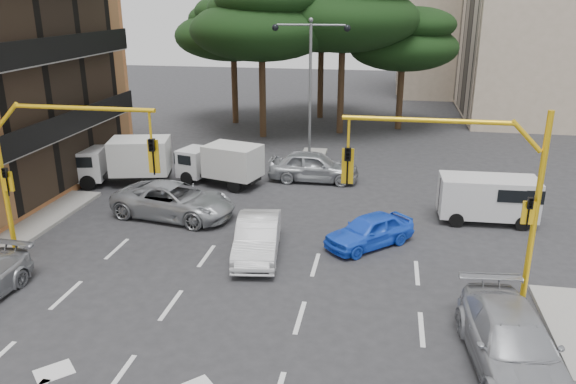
% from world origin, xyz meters
% --- Properties ---
extents(ground, '(120.00, 120.00, 0.00)m').
position_xyz_m(ground, '(0.00, 0.00, 0.00)').
color(ground, '#28282B').
rests_on(ground, ground).
extents(median_strip, '(1.40, 6.00, 0.15)m').
position_xyz_m(median_strip, '(0.00, 16.00, 0.07)').
color(median_strip, gray).
rests_on(median_strip, ground).
extents(apartment_beige_far, '(16.20, 12.15, 16.70)m').
position_xyz_m(apartment_beige_far, '(12.95, 44.00, 8.35)').
color(apartment_beige_far, tan).
rests_on(apartment_beige_far, ground).
extents(pine_left_near, '(9.15, 9.15, 10.23)m').
position_xyz_m(pine_left_near, '(-3.94, 21.96, 7.60)').
color(pine_left_near, '#382616').
rests_on(pine_left_near, ground).
extents(pine_center, '(9.98, 9.98, 11.16)m').
position_xyz_m(pine_center, '(1.06, 23.96, 8.30)').
color(pine_center, '#382616').
rests_on(pine_center, ground).
extents(pine_left_far, '(8.32, 8.32, 9.30)m').
position_xyz_m(pine_left_far, '(-6.94, 25.96, 6.91)').
color(pine_left_far, '#382616').
rests_on(pine_left_far, ground).
extents(pine_right, '(7.49, 7.49, 8.37)m').
position_xyz_m(pine_right, '(5.06, 25.96, 6.22)').
color(pine_right, '#382616').
rests_on(pine_right, ground).
extents(pine_back, '(9.15, 9.15, 10.23)m').
position_xyz_m(pine_back, '(-0.94, 28.96, 7.60)').
color(pine_back, '#382616').
rests_on(pine_back, ground).
extents(signal_mast_right, '(5.79, 0.37, 6.00)m').
position_xyz_m(signal_mast_right, '(6.80, 1.99, 3.88)').
color(signal_mast_right, yellow).
rests_on(signal_mast_right, ground).
extents(signal_mast_left, '(5.79, 0.37, 6.00)m').
position_xyz_m(signal_mast_left, '(-6.80, 1.99, 3.88)').
color(signal_mast_left, yellow).
rests_on(signal_mast_left, ground).
extents(street_lamp_center, '(4.16, 0.36, 7.77)m').
position_xyz_m(street_lamp_center, '(0.00, 16.00, 5.43)').
color(street_lamp_center, slate).
rests_on(street_lamp_center, median_strip).
extents(car_white_hatch, '(2.07, 4.43, 1.41)m').
position_xyz_m(car_white_hatch, '(-0.18, 3.92, 0.70)').
color(car_white_hatch, silver).
rests_on(car_white_hatch, ground).
extents(car_blue_compact, '(3.63, 3.58, 1.24)m').
position_xyz_m(car_blue_compact, '(3.79, 5.46, 0.62)').
color(car_blue_compact, blue).
rests_on(car_blue_compact, ground).
extents(car_silver_cross_a, '(5.60, 3.29, 1.46)m').
position_xyz_m(car_silver_cross_a, '(-4.53, 7.00, 0.73)').
color(car_silver_cross_a, '#A0A3A8').
rests_on(car_silver_cross_a, ground).
extents(car_silver_cross_b, '(4.59, 1.90, 1.56)m').
position_xyz_m(car_silver_cross_b, '(0.65, 13.00, 0.78)').
color(car_silver_cross_b, '#A4A8AC').
rests_on(car_silver_cross_b, ground).
extents(car_silver_parked, '(2.55, 5.26, 1.47)m').
position_xyz_m(car_silver_parked, '(7.60, -1.43, 0.74)').
color(car_silver_parked, '#A2A4AA').
rests_on(car_silver_parked, ground).
extents(van_white, '(3.96, 1.88, 1.95)m').
position_xyz_m(van_white, '(8.49, 8.81, 0.98)').
color(van_white, silver).
rests_on(van_white, ground).
extents(box_truck_a, '(5.04, 3.02, 2.32)m').
position_xyz_m(box_truck_a, '(-8.62, 10.80, 1.16)').
color(box_truck_a, silver).
rests_on(box_truck_a, ground).
extents(box_truck_b, '(4.62, 2.90, 2.11)m').
position_xyz_m(box_truck_b, '(-3.88, 11.57, 1.06)').
color(box_truck_b, silver).
rests_on(box_truck_b, ground).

